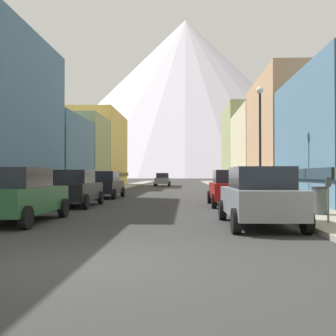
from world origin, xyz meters
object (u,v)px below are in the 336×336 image
at_px(car_right_1, 230,188).
at_px(pedestrian_2, 91,183).
at_px(car_left_2, 105,184).
at_px(pedestrian_1, 84,183).
at_px(trash_bin_right, 320,200).
at_px(streetlamp_right, 260,127).
at_px(car_left_1, 75,188).
at_px(car_driving_0, 162,179).
at_px(pedestrian_0, 69,185).
at_px(potted_plant_2, 285,190).
at_px(parking_meter_near, 328,193).
at_px(car_right_0, 259,196).
at_px(car_left_0, 19,195).

xyz_separation_m(car_right_1, pedestrian_2, (-10.05, 12.78, -0.02)).
bearing_deg(car_left_2, pedestrian_1, 121.44).
distance_m(trash_bin_right, pedestrian_1, 20.48).
bearing_deg(car_left_2, streetlamp_right, -33.73).
bearing_deg(car_left_1, car_driving_0, 86.45).
height_order(pedestrian_0, streetlamp_right, streetlamp_right).
height_order(trash_bin_right, potted_plant_2, potted_plant_2).
bearing_deg(parking_meter_near, trash_bin_right, 76.78).
bearing_deg(car_driving_0, streetlamp_right, -78.54).
bearing_deg(pedestrian_1, car_right_0, -61.41).
relative_size(trash_bin_right, potted_plant_2, 0.99).
relative_size(car_left_2, car_driving_0, 1.00).
height_order(car_left_2, pedestrian_0, car_left_2).
relative_size(car_right_0, streetlamp_right, 0.76).
relative_size(parking_meter_near, potted_plant_2, 1.34).
height_order(car_left_0, car_left_2, same).
xyz_separation_m(car_driving_0, potted_plant_2, (8.60, -32.50, -0.20)).
bearing_deg(car_right_1, car_left_0, -135.75).
distance_m(car_left_2, car_right_0, 16.32).
distance_m(car_left_1, car_driving_0, 35.51).
bearing_deg(trash_bin_right, streetlamp_right, 99.42).
distance_m(car_right_0, potted_plant_2, 10.60).
bearing_deg(car_driving_0, car_right_1, -81.13).
distance_m(parking_meter_near, streetlamp_right, 9.09).
xyz_separation_m(car_driving_0, pedestrian_1, (-4.65, -24.16, 0.03)).
relative_size(parking_meter_near, trash_bin_right, 1.36).
bearing_deg(pedestrian_0, car_left_1, -71.55).
xyz_separation_m(pedestrian_2, streetlamp_right, (11.60, -12.44, 3.11)).
relative_size(pedestrian_2, streetlamp_right, 0.27).
distance_m(car_left_0, pedestrian_0, 14.13).
distance_m(car_left_1, potted_plant_2, 11.19).
height_order(car_left_0, pedestrian_2, car_left_0).
bearing_deg(parking_meter_near, streetlamp_right, 92.67).
bearing_deg(car_right_1, car_driving_0, 98.87).
relative_size(parking_meter_near, pedestrian_0, 0.83).
bearing_deg(car_left_1, car_right_0, -43.28).
height_order(pedestrian_0, pedestrian_2, pedestrian_0).
height_order(car_left_0, streetlamp_right, streetlamp_right).
bearing_deg(parking_meter_near, car_left_0, 174.95).
distance_m(pedestrian_0, streetlamp_right, 13.50).
xyz_separation_m(pedestrian_0, pedestrian_1, (0.00, 3.94, 0.04)).
distance_m(potted_plant_2, streetlamp_right, 4.08).
bearing_deg(car_left_2, car_left_0, -90.00).
bearing_deg(car_left_2, car_driving_0, 85.53).
relative_size(car_right_0, parking_meter_near, 3.33).
bearing_deg(car_right_0, car_driving_0, 97.23).
bearing_deg(pedestrian_0, car_left_0, -80.02).
distance_m(car_right_1, pedestrian_2, 16.26).
xyz_separation_m(car_left_2, parking_meter_near, (9.55, -14.69, 0.11)).
bearing_deg(potted_plant_2, trash_bin_right, -94.76).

